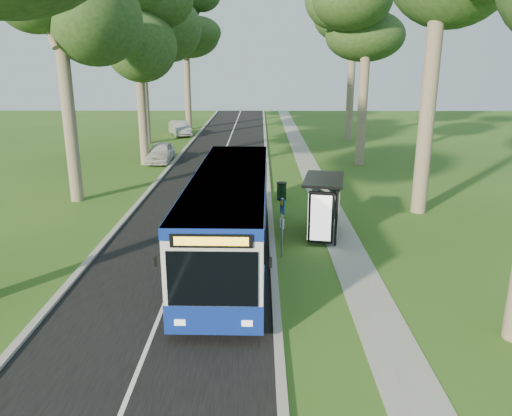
% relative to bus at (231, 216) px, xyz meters
% --- Properties ---
extents(ground, '(120.00, 120.00, 0.00)m').
position_rel_bus_xyz_m(ground, '(1.61, 0.31, -1.73)').
color(ground, '#30551A').
rests_on(ground, ground).
extents(road, '(7.00, 100.00, 0.02)m').
position_rel_bus_xyz_m(road, '(-1.89, 10.31, -1.72)').
color(road, black).
rests_on(road, ground).
extents(kerb_east, '(0.25, 100.00, 0.12)m').
position_rel_bus_xyz_m(kerb_east, '(1.61, 10.31, -1.67)').
color(kerb_east, '#9E9B93').
rests_on(kerb_east, ground).
extents(kerb_west, '(0.25, 100.00, 0.12)m').
position_rel_bus_xyz_m(kerb_west, '(-5.39, 10.31, -1.67)').
color(kerb_west, '#9E9B93').
rests_on(kerb_west, ground).
extents(centre_line, '(0.12, 100.00, 0.00)m').
position_rel_bus_xyz_m(centre_line, '(-1.89, 10.31, -1.70)').
color(centre_line, white).
rests_on(centre_line, road).
extents(footpath, '(1.50, 100.00, 0.02)m').
position_rel_bus_xyz_m(footpath, '(4.61, 10.31, -1.72)').
color(footpath, gray).
rests_on(footpath, ground).
extents(bus, '(2.85, 12.62, 3.33)m').
position_rel_bus_xyz_m(bus, '(0.00, 0.00, 0.00)').
color(bus, silver).
rests_on(bus, ground).
extents(bus_stop_sign, '(0.16, 0.32, 2.37)m').
position_rel_bus_xyz_m(bus_stop_sign, '(1.95, 0.17, -0.24)').
color(bus_stop_sign, gray).
rests_on(bus_stop_sign, ground).
extents(bus_shelter, '(2.12, 3.23, 2.57)m').
position_rel_bus_xyz_m(bus_shelter, '(3.97, 2.32, 0.09)').
color(bus_shelter, black).
rests_on(bus_shelter, ground).
extents(litter_bin, '(0.56, 0.56, 0.97)m').
position_rel_bus_xyz_m(litter_bin, '(2.29, 8.56, -1.23)').
color(litter_bin, black).
rests_on(litter_bin, ground).
extents(car_white, '(1.87, 4.39, 1.48)m').
position_rel_bus_xyz_m(car_white, '(-6.38, 19.20, -0.99)').
color(car_white, silver).
rests_on(car_white, ground).
extents(car_silver, '(3.06, 4.77, 1.48)m').
position_rel_bus_xyz_m(car_silver, '(-7.12, 33.26, -0.98)').
color(car_silver, '#AFB1B7').
rests_on(car_silver, ground).
extents(tree_west_c, '(5.20, 5.20, 13.01)m').
position_rel_bus_xyz_m(tree_west_c, '(-7.39, 18.31, 7.92)').
color(tree_west_c, '#7A6B56').
rests_on(tree_west_c, ground).
extents(tree_west_d, '(5.20, 5.20, 15.39)m').
position_rel_bus_xyz_m(tree_west_d, '(-9.39, 28.31, 9.67)').
color(tree_west_d, '#7A6B56').
rests_on(tree_west_d, ground).
extents(tree_west_e, '(5.20, 5.20, 15.53)m').
position_rel_bus_xyz_m(tree_west_e, '(-6.89, 38.31, 9.77)').
color(tree_west_e, '#7A6B56').
rests_on(tree_west_e, ground).
extents(tree_east_c, '(5.20, 5.20, 15.07)m').
position_rel_bus_xyz_m(tree_east_c, '(8.41, 18.31, 9.44)').
color(tree_east_c, '#7A6B56').
rests_on(tree_east_c, ground).
extents(tree_east_d, '(5.20, 5.20, 15.52)m').
position_rel_bus_xyz_m(tree_east_d, '(9.61, 30.31, 9.76)').
color(tree_east_d, '#7A6B56').
rests_on(tree_east_d, ground).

